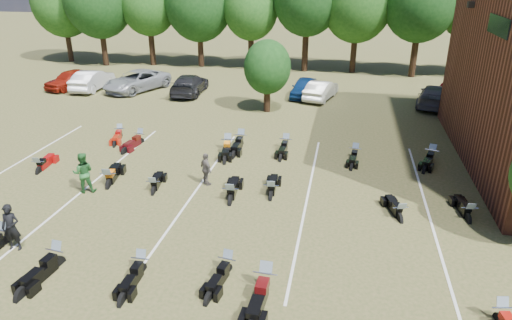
% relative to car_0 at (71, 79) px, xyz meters
% --- Properties ---
extents(ground, '(160.00, 160.00, 0.00)m').
position_rel_car_0_xyz_m(ground, '(19.07, -18.78, -0.77)').
color(ground, brown).
rests_on(ground, ground).
extents(car_0, '(3.04, 4.82, 1.53)m').
position_rel_car_0_xyz_m(car_0, '(0.00, 0.00, 0.00)').
color(car_0, maroon).
rests_on(car_0, ground).
extents(car_1, '(1.88, 4.92, 1.60)m').
position_rel_car_0_xyz_m(car_1, '(1.99, -0.03, 0.04)').
color(car_1, '#BCBCC0').
rests_on(car_1, ground).
extents(car_2, '(4.70, 6.36, 1.61)m').
position_rel_car_0_xyz_m(car_2, '(5.69, 0.40, 0.04)').
color(car_2, gray).
rests_on(car_2, ground).
extents(car_3, '(2.48, 5.41, 1.53)m').
position_rel_car_0_xyz_m(car_3, '(10.22, 0.25, 0.00)').
color(car_3, black).
rests_on(car_3, ground).
extents(car_4, '(2.06, 4.33, 1.43)m').
position_rel_car_0_xyz_m(car_4, '(19.21, 1.16, -0.05)').
color(car_4, navy).
rests_on(car_4, ground).
extents(car_5, '(2.54, 4.60, 1.44)m').
position_rel_car_0_xyz_m(car_5, '(20.54, 0.66, -0.05)').
color(car_5, beige).
rests_on(car_5, ground).
extents(car_6, '(4.34, 6.20, 1.57)m').
position_rel_car_0_xyz_m(car_6, '(30.02, 0.68, 0.02)').
color(car_6, '#5F050D').
rests_on(car_6, ground).
extents(car_7, '(3.31, 5.53, 1.50)m').
position_rel_car_0_xyz_m(car_7, '(28.68, 0.37, -0.01)').
color(car_7, '#3E3E44').
rests_on(car_7, ground).
extents(person_black, '(0.70, 0.52, 1.77)m').
position_rel_car_0_xyz_m(person_black, '(11.21, -21.70, 0.12)').
color(person_black, black).
rests_on(person_black, ground).
extents(person_green, '(1.11, 1.01, 1.87)m').
position_rel_car_0_xyz_m(person_green, '(11.26, -17.07, 0.17)').
color(person_green, '#225C27').
rests_on(person_green, ground).
extents(person_grey, '(0.92, 0.92, 1.56)m').
position_rel_car_0_xyz_m(person_grey, '(16.38, -15.34, 0.02)').
color(person_grey, '#554E49').
rests_on(person_grey, ground).
extents(motorcycle_1, '(0.93, 2.34, 1.27)m').
position_rel_car_0_xyz_m(motorcycle_1, '(13.28, -22.32, -0.77)').
color(motorcycle_1, black).
rests_on(motorcycle_1, ground).
extents(motorcycle_2, '(0.94, 2.24, 1.21)m').
position_rel_car_0_xyz_m(motorcycle_2, '(10.60, -21.54, -0.77)').
color(motorcycle_2, black).
rests_on(motorcycle_2, ground).
extents(motorcycle_3, '(0.94, 2.11, 1.14)m').
position_rel_car_0_xyz_m(motorcycle_3, '(18.99, -21.55, -0.77)').
color(motorcycle_3, black).
rests_on(motorcycle_3, ground).
extents(motorcycle_4, '(0.71, 2.07, 1.14)m').
position_rel_car_0_xyz_m(motorcycle_4, '(16.21, -22.09, -0.77)').
color(motorcycle_4, black).
rests_on(motorcycle_4, ground).
extents(motorcycle_5, '(0.91, 2.54, 1.40)m').
position_rel_car_0_xyz_m(motorcycle_5, '(20.37, -22.23, -0.77)').
color(motorcycle_5, black).
rests_on(motorcycle_5, ground).
extents(motorcycle_7, '(0.95, 2.16, 1.17)m').
position_rel_car_0_xyz_m(motorcycle_7, '(7.90, -15.63, -0.77)').
color(motorcycle_7, maroon).
rests_on(motorcycle_7, ground).
extents(motorcycle_8, '(1.21, 2.48, 1.33)m').
position_rel_car_0_xyz_m(motorcycle_8, '(12.02, -16.40, -0.77)').
color(motorcycle_8, black).
rests_on(motorcycle_8, ground).
extents(motorcycle_9, '(0.96, 2.11, 1.13)m').
position_rel_car_0_xyz_m(motorcycle_9, '(14.30, -16.59, -0.77)').
color(motorcycle_9, black).
rests_on(motorcycle_9, ground).
extents(motorcycle_10, '(0.96, 2.41, 1.31)m').
position_rel_car_0_xyz_m(motorcycle_10, '(17.88, -16.79, -0.77)').
color(motorcycle_10, black).
rests_on(motorcycle_10, ground).
extents(motorcycle_11, '(0.83, 2.24, 1.23)m').
position_rel_car_0_xyz_m(motorcycle_11, '(19.51, -16.05, -0.77)').
color(motorcycle_11, black).
rests_on(motorcycle_11, ground).
extents(motorcycle_12, '(1.18, 2.14, 1.14)m').
position_rel_car_0_xyz_m(motorcycle_12, '(24.85, -16.91, -0.77)').
color(motorcycle_12, black).
rests_on(motorcycle_12, ground).
extents(motorcycle_13, '(0.90, 2.15, 1.16)m').
position_rel_car_0_xyz_m(motorcycle_13, '(27.51, -16.42, -0.77)').
color(motorcycle_13, black).
rests_on(motorcycle_13, ground).
extents(motorcycle_14, '(0.98, 2.24, 1.21)m').
position_rel_car_0_xyz_m(motorcycle_14, '(11.07, -10.90, -0.77)').
color(motorcycle_14, '#3D080D').
rests_on(motorcycle_14, ground).
extents(motorcycle_15, '(1.13, 2.12, 1.13)m').
position_rel_car_0_xyz_m(motorcycle_15, '(9.48, -10.21, -0.77)').
color(motorcycle_15, '#9F190B').
rests_on(motorcycle_15, ground).
extents(motorcycle_16, '(0.77, 2.41, 1.34)m').
position_rel_car_0_xyz_m(motorcycle_16, '(16.79, -10.15, -0.77)').
color(motorcycle_16, black).
rests_on(motorcycle_16, ground).
extents(motorcycle_17, '(1.12, 2.47, 1.33)m').
position_rel_car_0_xyz_m(motorcycle_17, '(16.26, -10.97, -0.77)').
color(motorcycle_17, black).
rests_on(motorcycle_17, ground).
extents(motorcycle_18, '(0.76, 2.23, 1.23)m').
position_rel_car_0_xyz_m(motorcycle_18, '(19.34, -10.17, -0.77)').
color(motorcycle_18, black).
rests_on(motorcycle_18, ground).
extents(motorcycle_19, '(0.86, 2.10, 1.14)m').
position_rel_car_0_xyz_m(motorcycle_19, '(23.10, -10.74, -0.77)').
color(motorcycle_19, black).
rests_on(motorcycle_19, ground).
extents(motorcycle_20, '(1.39, 2.34, 1.24)m').
position_rel_car_0_xyz_m(motorcycle_20, '(26.98, -10.35, -0.77)').
color(motorcycle_20, black).
rests_on(motorcycle_20, ground).
extents(tree_line, '(56.00, 6.00, 9.79)m').
position_rel_car_0_xyz_m(tree_line, '(18.07, 10.22, 5.55)').
color(tree_line, black).
rests_on(tree_line, ground).
extents(young_tree_midfield, '(3.20, 3.20, 4.70)m').
position_rel_car_0_xyz_m(young_tree_midfield, '(17.07, -3.28, 2.33)').
color(young_tree_midfield, black).
rests_on(young_tree_midfield, ground).
extents(parking_lines, '(20.10, 14.00, 0.01)m').
position_rel_car_0_xyz_m(parking_lines, '(16.07, -15.78, -0.76)').
color(parking_lines, silver).
rests_on(parking_lines, ground).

